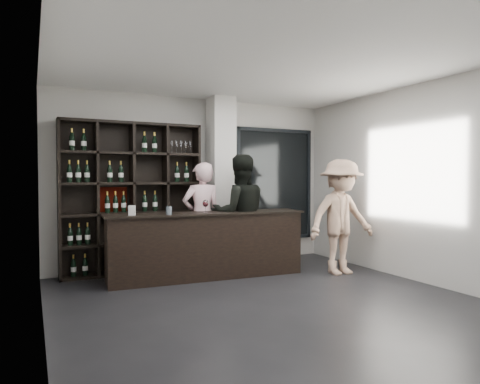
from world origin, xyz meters
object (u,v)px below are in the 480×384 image
taster_black (240,214)px  customer (341,217)px  tasting_counter (207,245)px  wine_shelf (132,198)px  taster_pink (202,218)px

taster_black → customer: taster_black is taller
customer → taster_black: bearing=151.0°
tasting_counter → taster_black: 0.76m
tasting_counter → taster_black: taster_black is taller
wine_shelf → taster_black: size_ratio=1.27×
tasting_counter → taster_black: bearing=13.2°
wine_shelf → taster_black: wine_shelf is taller
tasting_counter → taster_black: size_ratio=1.60×
taster_pink → customer: bearing=153.2°
customer → wine_shelf: bearing=153.7°
wine_shelf → taster_pink: 1.15m
tasting_counter → taster_pink: 0.52m
wine_shelf → taster_pink: wine_shelf is taller
wine_shelf → tasting_counter: wine_shelf is taller
wine_shelf → customer: size_ratio=1.32×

